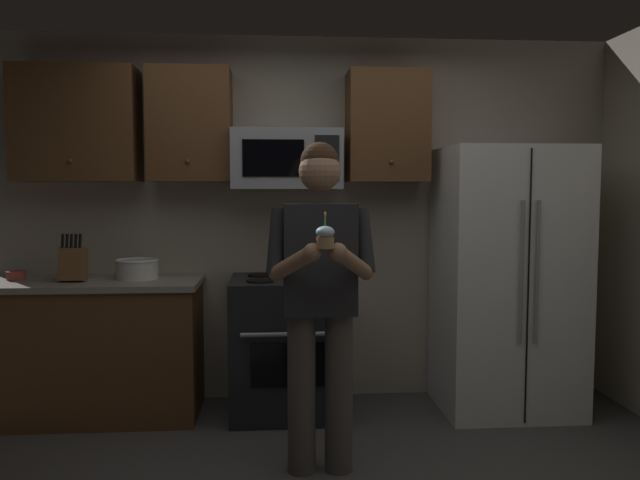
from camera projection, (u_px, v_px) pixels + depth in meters
wall_back at (306, 219)px, 4.59m from camera, size 4.40×0.10×2.60m
oven_range at (288, 345)px, 4.26m from camera, size 0.76×0.70×0.93m
microwave at (287, 160)px, 4.28m from camera, size 0.74×0.41×0.40m
refrigerator at (507, 280)px, 4.30m from camera, size 0.90×0.75×1.80m
cabinet_row_upper at (202, 126)px, 4.27m from camera, size 2.78×0.36×0.76m
counter_left at (92, 348)px, 4.18m from camera, size 1.44×0.66×0.92m
knife_block at (73, 264)px, 4.08m from camera, size 0.16×0.15×0.32m
bowl_large_white at (137, 268)px, 4.19m from camera, size 0.29×0.29×0.13m
bowl_small_colored at (16, 275)px, 4.15m from camera, size 0.13×0.13×0.06m
person at (320, 288)px, 3.30m from camera, size 0.60×0.48×1.76m
cupcake at (326, 237)px, 2.95m from camera, size 0.09×0.09×0.17m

